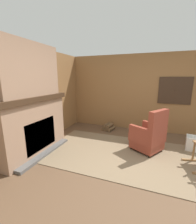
{
  "coord_description": "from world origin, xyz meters",
  "views": [
    {
      "loc": [
        0.25,
        -2.45,
        1.67
      ],
      "look_at": [
        -0.92,
        0.69,
        0.9
      ],
      "focal_mm": 24.0,
      "sensor_mm": 36.0,
      "label": 1
    }
  ],
  "objects_px": {
    "storage_case": "(44,91)",
    "oil_lamp_vase": "(13,94)",
    "armchair": "(149,136)",
    "firewood_stack": "(108,127)",
    "decorative_plate_on_mantel": "(26,91)"
  },
  "relations": [
    {
      "from": "armchair",
      "to": "oil_lamp_vase",
      "type": "relative_size",
      "value": 4.19
    },
    {
      "from": "oil_lamp_vase",
      "to": "armchair",
      "type": "bearing_deg",
      "value": 27.82
    },
    {
      "from": "oil_lamp_vase",
      "to": "firewood_stack",
      "type": "bearing_deg",
      "value": 63.45
    },
    {
      "from": "armchair",
      "to": "oil_lamp_vase",
      "type": "distance_m",
      "value": 2.97
    },
    {
      "from": "storage_case",
      "to": "oil_lamp_vase",
      "type": "bearing_deg",
      "value": -90.01
    },
    {
      "from": "storage_case",
      "to": "decorative_plate_on_mantel",
      "type": "relative_size",
      "value": 0.94
    },
    {
      "from": "oil_lamp_vase",
      "to": "storage_case",
      "type": "bearing_deg",
      "value": 89.99
    },
    {
      "from": "firewood_stack",
      "to": "oil_lamp_vase",
      "type": "height_order",
      "value": "oil_lamp_vase"
    },
    {
      "from": "firewood_stack",
      "to": "oil_lamp_vase",
      "type": "xyz_separation_m",
      "value": [
        -1.19,
        -2.38,
        1.28
      ]
    },
    {
      "from": "storage_case",
      "to": "decorative_plate_on_mantel",
      "type": "xyz_separation_m",
      "value": [
        -0.02,
        -0.53,
        0.05
      ]
    },
    {
      "from": "armchair",
      "to": "storage_case",
      "type": "height_order",
      "value": "storage_case"
    },
    {
      "from": "oil_lamp_vase",
      "to": "storage_case",
      "type": "xyz_separation_m",
      "value": [
        0.0,
        0.87,
        -0.03
      ]
    },
    {
      "from": "armchair",
      "to": "firewood_stack",
      "type": "relative_size",
      "value": 2.34
    },
    {
      "from": "firewood_stack",
      "to": "decorative_plate_on_mantel",
      "type": "relative_size",
      "value": 1.93
    },
    {
      "from": "armchair",
      "to": "firewood_stack",
      "type": "distance_m",
      "value": 1.7
    }
  ]
}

